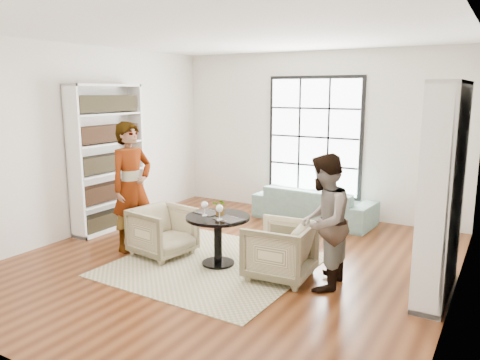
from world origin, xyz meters
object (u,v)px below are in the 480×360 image
Objects in this scene: sofa at (314,204)px; wine_glass_right at (219,209)px; wine_glass_left at (205,205)px; person_left at (132,187)px; armchair_right at (280,250)px; person_right at (323,222)px; pedestal_table at (218,229)px; armchair_left at (163,232)px; flower_centerpiece at (221,207)px.

sofa is 10.40× the size of wine_glass_right.
wine_glass_right is (0.28, -0.08, 0.01)m from wine_glass_left.
armchair_right is at bearing -78.15° from person_left.
person_right is at bearing 3.59° from wine_glass_left.
wine_glass_right reaches higher than armchair_right.
person_left is 2.88m from person_right.
armchair_left reaches higher than pedestal_table.
flower_centerpiece is at bearing 28.33° from wine_glass_left.
pedestal_table is 0.40× the size of sofa.
flower_centerpiece reaches higher than wine_glass_left.
wine_glass_left is 0.21m from flower_centerpiece.
flower_centerpiece is (0.91, 0.09, 0.45)m from armchair_left.
pedestal_table is 2.68m from sofa.
wine_glass_right reaches higher than armchair_left.
sofa is 2.98m from armchair_left.
wine_glass_left is (-1.05, -0.10, 0.46)m from armchair_right.
wine_glass_left reaches higher than armchair_right.
person_left is at bearing 61.65° from sofa.
wine_glass_right is (-1.32, -0.18, 0.03)m from person_right.
armchair_right is 1.15m from wine_glass_left.
person_right reaches higher than wine_glass_left.
wine_glass_right is (-0.77, -0.18, 0.47)m from armchair_right.
armchair_left is 3.91× the size of wine_glass_left.
wine_glass_left is (-0.46, -2.74, 0.51)m from sofa.
flower_centerpiece is at bearing -75.55° from armchair_left.
wine_glass_left is 0.84× the size of flower_centerpiece.
pedestal_table is 0.89m from armchair_left.
sofa is 1.13× the size of person_left.
armchair_left is 2.37m from person_right.
armchair_left is at bearing -92.56° from person_right.
person_right is (2.87, 0.09, -0.14)m from person_left.
pedestal_table is 0.39m from wine_glass_right.
person_right reaches higher than flower_centerpiece.
armchair_right is 0.70m from person_right.
person_left is at bearing -91.70° from armchair_right.
wine_glass_left is at bearing -91.28° from person_right.
person_left reaches higher than sofa.
sofa is 2.82m from wine_glass_left.
person_left is 9.57× the size of wine_glass_left.
person_left is 1.28m from wine_glass_left.
sofa is at bearing 86.35° from wine_glass_right.
person_right is at bearing -79.16° from armchair_left.
armchair_right reaches higher than armchair_left.
pedestal_table is 4.16× the size of wine_glass_right.
armchair_left is 0.41× the size of person_left.
person_right is at bearing 7.67° from wine_glass_right.
person_left is (-2.32, -0.09, 0.58)m from armchair_right.
pedestal_table is 0.53× the size of person_right.
person_right is (2.32, 0.09, 0.45)m from armchair_left.
pedestal_table is 3.64× the size of flower_centerpiece.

